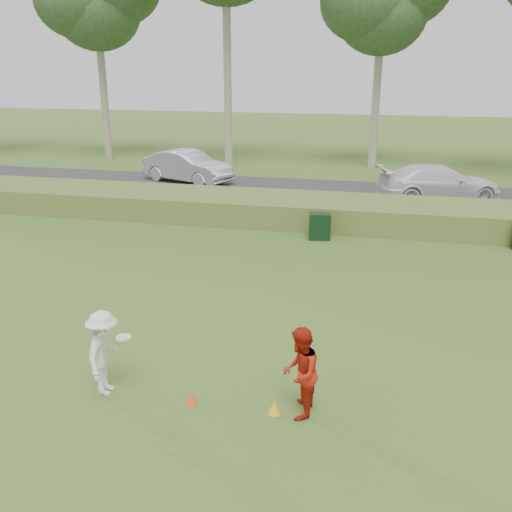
% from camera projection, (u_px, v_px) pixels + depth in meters
% --- Properties ---
extents(ground, '(120.00, 120.00, 0.00)m').
position_uv_depth(ground, '(206.00, 394.00, 10.23)').
color(ground, '#3A6220').
rests_on(ground, ground).
extents(reed_strip, '(80.00, 3.00, 0.90)m').
position_uv_depth(reed_strip, '(305.00, 210.00, 21.16)').
color(reed_strip, '#56692A').
rests_on(reed_strip, ground).
extents(park_road, '(80.00, 6.00, 0.06)m').
position_uv_depth(park_road, '(320.00, 193.00, 25.91)').
color(park_road, '#2D2D2D').
rests_on(park_road, ground).
extents(tree_2, '(6.50, 6.50, 12.00)m').
position_uv_depth(tree_2, '(96.00, 1.00, 32.49)').
color(tree_2, gray).
rests_on(tree_2, ground).
extents(tree_4, '(6.24, 6.24, 11.50)m').
position_uv_depth(tree_4, '(382.00, 3.00, 29.65)').
color(tree_4, gray).
rests_on(tree_4, ground).
extents(player_white, '(0.88, 1.07, 1.57)m').
position_uv_depth(player_white, '(104.00, 353.00, 10.06)').
color(player_white, white).
rests_on(player_white, ground).
extents(player_red, '(0.61, 0.78, 1.59)m').
position_uv_depth(player_red, '(300.00, 373.00, 9.39)').
color(player_red, red).
rests_on(player_red, ground).
extents(cone_orange, '(0.20, 0.20, 0.22)m').
position_uv_depth(cone_orange, '(191.00, 399.00, 9.89)').
color(cone_orange, '#F85C0D').
rests_on(cone_orange, ground).
extents(cone_yellow, '(0.22, 0.22, 0.25)m').
position_uv_depth(cone_yellow, '(275.00, 407.00, 9.64)').
color(cone_yellow, yellow).
rests_on(cone_yellow, ground).
extents(utility_cabinet, '(0.77, 0.55, 0.89)m').
position_uv_depth(utility_cabinet, '(320.00, 226.00, 19.09)').
color(utility_cabinet, black).
rests_on(utility_cabinet, ground).
extents(car_mid, '(4.94, 3.18, 1.54)m').
position_uv_depth(car_mid, '(187.00, 166.00, 27.97)').
color(car_mid, silver).
rests_on(car_mid, park_road).
extents(car_right, '(5.55, 3.47, 1.50)m').
position_uv_depth(car_right, '(439.00, 183.00, 24.22)').
color(car_right, white).
rests_on(car_right, park_road).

